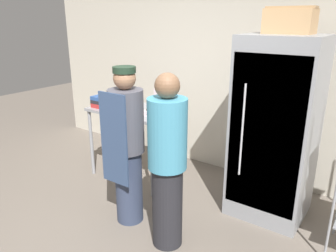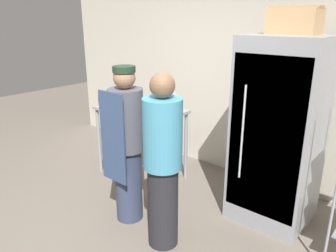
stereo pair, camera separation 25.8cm
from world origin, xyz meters
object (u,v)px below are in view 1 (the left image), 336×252
donut_box (156,111)px  blender_pitcher (131,98)px  refrigerator (275,130)px  person_customer (167,163)px  person_baker (127,145)px  binder_stack (105,102)px  cardboard_storage_box (290,21)px

donut_box → blender_pitcher: bearing=166.6°
refrigerator → person_customer: (-0.58, -1.08, -0.12)m
refrigerator → person_customer: 1.23m
donut_box → person_baker: 0.82m
blender_pitcher → binder_stack: (-0.25, -0.22, -0.03)m
refrigerator → binder_stack: (-2.09, -0.33, 0.06)m
binder_stack → person_baker: 1.19m
refrigerator → person_baker: size_ratio=1.17×
donut_box → person_baker: person_baker is taller
cardboard_storage_box → person_baker: cardboard_storage_box is taller
blender_pitcher → cardboard_storage_box: size_ratio=0.54×
person_baker → donut_box: bearing=106.2°
donut_box → binder_stack: (-0.74, -0.10, 0.02)m
person_customer → cardboard_storage_box: bearing=63.4°
donut_box → blender_pitcher: donut_box is taller
binder_stack → person_customer: (1.51, -0.75, -0.18)m
binder_stack → cardboard_storage_box: bearing=11.2°
donut_box → binder_stack: bearing=-172.0°
cardboard_storage_box → person_customer: 1.75m
donut_box → blender_pitcher: (-0.50, 0.12, 0.06)m
person_customer → person_baker: bearing=171.7°
binder_stack → refrigerator: bearing=9.0°
donut_box → cardboard_storage_box: cardboard_storage_box is taller
donut_box → person_baker: (0.22, -0.77, -0.14)m
donut_box → person_baker: size_ratio=0.18×
blender_pitcher → person_customer: bearing=-37.6°
blender_pitcher → cardboard_storage_box: 2.09m
binder_stack → person_customer: person_customer is taller
refrigerator → person_baker: (-1.12, -1.00, -0.10)m
blender_pitcher → person_customer: size_ratio=0.15×
refrigerator → blender_pitcher: size_ratio=7.71×
binder_stack → person_customer: bearing=-26.4°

